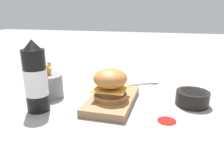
# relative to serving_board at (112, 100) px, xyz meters

# --- Properties ---
(ground_plane) EXTENTS (6.00, 6.00, 0.00)m
(ground_plane) POSITION_rel_serving_board_xyz_m (0.01, -0.02, -0.01)
(ground_plane) COLOR gray
(serving_board) EXTENTS (0.28, 0.15, 0.03)m
(serving_board) POSITION_rel_serving_board_xyz_m (0.00, 0.00, 0.00)
(serving_board) COLOR olive
(serving_board) RESTS_ON ground_plane
(burger) EXTENTS (0.12, 0.12, 0.11)m
(burger) POSITION_rel_serving_board_xyz_m (-0.02, 0.00, 0.07)
(burger) COLOR #AD6B33
(burger) RESTS_ON serving_board
(ketchup_bottle) EXTENTS (0.08, 0.08, 0.24)m
(ketchup_bottle) POSITION_rel_serving_board_xyz_m (-0.12, 0.23, 0.10)
(ketchup_bottle) COLOR black
(ketchup_bottle) RESTS_ON ground_plane
(fries_basket) EXTENTS (0.12, 0.12, 0.14)m
(fries_basket) POSITION_rel_serving_board_xyz_m (0.01, 0.27, 0.03)
(fries_basket) COLOR slate
(fries_basket) RESTS_ON ground_plane
(side_bowl) EXTENTS (0.12, 0.12, 0.05)m
(side_bowl) POSITION_rel_serving_board_xyz_m (0.07, -0.28, 0.01)
(side_bowl) COLOR black
(side_bowl) RESTS_ON ground_plane
(spoon) EXTENTS (0.11, 0.15, 0.01)m
(spoon) POSITION_rel_serving_board_xyz_m (0.27, -0.10, -0.01)
(spoon) COLOR silver
(spoon) RESTS_ON ground_plane
(ketchup_puddle) EXTENTS (0.06, 0.06, 0.00)m
(ketchup_puddle) POSITION_rel_serving_board_xyz_m (-0.08, -0.20, -0.01)
(ketchup_puddle) COLOR #9E140F
(ketchup_puddle) RESTS_ON ground_plane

